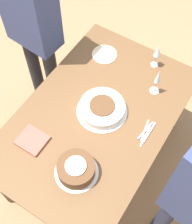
% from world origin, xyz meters
% --- Properties ---
extents(ground_plane, '(12.00, 12.00, 0.00)m').
position_xyz_m(ground_plane, '(0.00, 0.00, 0.00)').
color(ground_plane, '#A87F56').
extents(dining_table, '(1.50, 0.97, 0.77)m').
position_xyz_m(dining_table, '(0.00, 0.00, 0.66)').
color(dining_table, brown).
rests_on(dining_table, ground_plane).
extents(cake_center_white, '(0.35, 0.35, 0.08)m').
position_xyz_m(cake_center_white, '(0.05, -0.01, 0.81)').
color(cake_center_white, white).
rests_on(cake_center_white, dining_table).
extents(cake_front_chocolate, '(0.27, 0.27, 0.11)m').
position_xyz_m(cake_front_chocolate, '(-0.41, -0.12, 0.82)').
color(cake_front_chocolate, white).
rests_on(cake_front_chocolate, dining_table).
extents(wine_glass_near, '(0.06, 0.06, 0.20)m').
position_xyz_m(wine_glass_near, '(0.62, -0.13, 0.91)').
color(wine_glass_near, silver).
rests_on(wine_glass_near, dining_table).
extents(wine_glass_far, '(0.07, 0.07, 0.23)m').
position_xyz_m(wine_glass_far, '(0.40, -0.24, 0.92)').
color(wine_glass_far, silver).
rests_on(wine_glass_far, dining_table).
extents(dessert_plate_right, '(0.20, 0.20, 0.01)m').
position_xyz_m(dessert_plate_right, '(0.50, 0.24, 0.77)').
color(dessert_plate_right, beige).
rests_on(dessert_plate_right, dining_table).
extents(fork_pile, '(0.21, 0.06, 0.01)m').
position_xyz_m(fork_pile, '(0.07, -0.35, 0.78)').
color(fork_pile, silver).
rests_on(fork_pile, dining_table).
extents(napkin_stack, '(0.16, 0.18, 0.02)m').
position_xyz_m(napkin_stack, '(-0.38, 0.25, 0.78)').
color(napkin_stack, '#B75B4C').
rests_on(napkin_stack, dining_table).
extents(person_watching, '(0.25, 0.42, 1.70)m').
position_xyz_m(person_watching, '(0.30, 0.75, 1.03)').
color(person_watching, '#232328').
rests_on(person_watching, ground_plane).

